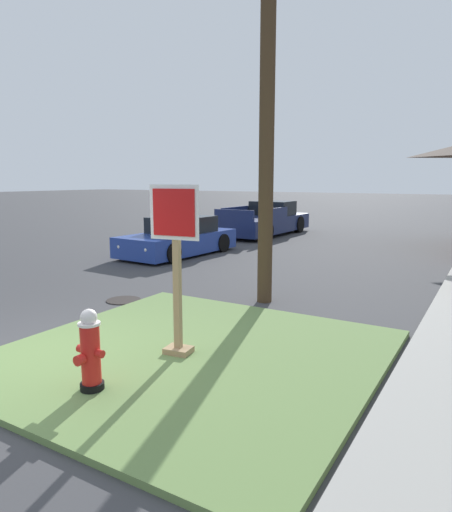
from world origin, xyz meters
TOP-DOWN VIEW (x-y plane):
  - ground_plane at (0.00, 0.00)m, footprint 160.00×160.00m
  - grass_corner_patch at (1.91, 1.29)m, footprint 4.99×5.00m
  - fire_hydrant at (1.60, -0.26)m, footprint 0.38×0.34m
  - stop_sign at (1.79, 1.14)m, footprint 0.72×0.33m
  - manhole_cover at (-1.03, 3.06)m, footprint 0.70×0.70m
  - parked_sedan_blue at (-3.56, 8.39)m, footprint 2.15×4.31m
  - pickup_truck_navy at (-3.51, 14.86)m, footprint 2.18×5.61m
  - utility_pole at (1.49, 4.48)m, footprint 1.57×0.29m

SIDE VIEW (x-z plane):
  - ground_plane at x=0.00m, z-range 0.00..0.00m
  - manhole_cover at x=-1.03m, z-range 0.00..0.02m
  - grass_corner_patch at x=1.91m, z-range 0.00..0.08m
  - fire_hydrant at x=1.60m, z-range 0.06..1.01m
  - parked_sedan_blue at x=-3.56m, z-range -0.08..1.17m
  - pickup_truck_navy at x=-3.51m, z-range -0.12..1.36m
  - stop_sign at x=1.79m, z-range 0.06..2.38m
  - utility_pole at x=1.49m, z-range 0.18..9.55m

